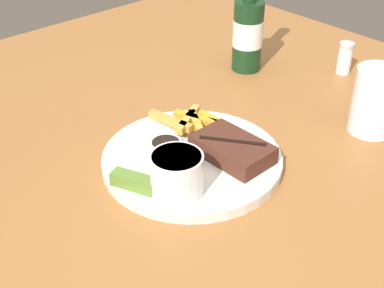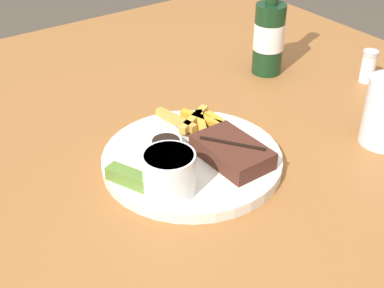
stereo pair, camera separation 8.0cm
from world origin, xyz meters
name	(u,v)px [view 1 (the left image)]	position (x,y,z in m)	size (l,w,h in m)	color
dining_table	(192,200)	(0.00, 0.00, 0.70)	(1.34, 1.30, 0.77)	#935B2D
dinner_plate	(192,160)	(0.00, 0.00, 0.78)	(0.28, 0.28, 0.02)	silver
steak_portion	(232,149)	(0.04, 0.04, 0.81)	(0.12, 0.08, 0.03)	#472319
fries_pile	(193,122)	(-0.06, 0.05, 0.80)	(0.11, 0.08, 0.02)	#CA7E40
coleslaw_cup	(177,172)	(0.05, -0.08, 0.83)	(0.07, 0.07, 0.06)	white
dipping_sauce_cup	(166,148)	(-0.03, -0.03, 0.81)	(0.05, 0.05, 0.02)	silver
pickle_spear	(135,182)	(0.01, -0.11, 0.80)	(0.07, 0.05, 0.02)	#567A2D
fork_utensil	(176,131)	(-0.07, 0.03, 0.79)	(0.13, 0.06, 0.00)	#B7B7BC
beer_bottle	(248,31)	(-0.18, 0.31, 0.86)	(0.06, 0.06, 0.23)	#143319
drinking_glass	(375,101)	(0.13, 0.29, 0.83)	(0.08, 0.08, 0.11)	silver
salt_shaker	(345,58)	(-0.03, 0.45, 0.81)	(0.03, 0.03, 0.07)	white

